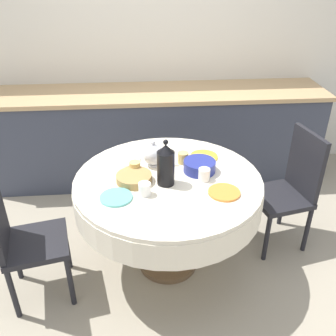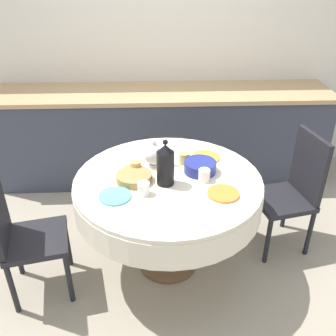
{
  "view_description": "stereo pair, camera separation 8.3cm",
  "coord_description": "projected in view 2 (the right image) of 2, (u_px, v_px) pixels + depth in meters",
  "views": [
    {
      "loc": [
        -0.17,
        -2.12,
        2.07
      ],
      "look_at": [
        0.0,
        0.0,
        0.84
      ],
      "focal_mm": 40.0,
      "sensor_mm": 36.0,
      "label": 1
    },
    {
      "loc": [
        -0.09,
        -2.12,
        2.07
      ],
      "look_at": [
        0.0,
        0.0,
        0.84
      ],
      "focal_mm": 40.0,
      "sensor_mm": 36.0,
      "label": 2
    }
  ],
  "objects": [
    {
      "name": "cup_near_right",
      "position": [
        204.0,
        175.0,
        2.45
      ],
      "size": [
        0.08,
        0.08,
        0.08
      ],
      "primitive_type": "cylinder",
      "color": "white",
      "rests_on": "dining_table"
    },
    {
      "name": "coffee_carafe",
      "position": [
        165.0,
        165.0,
        2.37
      ],
      "size": [
        0.11,
        0.11,
        0.32
      ],
      "color": "black",
      "rests_on": "dining_table"
    },
    {
      "name": "teapot",
      "position": [
        154.0,
        154.0,
        2.61
      ],
      "size": [
        0.21,
        0.15,
        0.19
      ],
      "color": "white",
      "rests_on": "dining_table"
    },
    {
      "name": "plate_far_right",
      "position": [
        205.0,
        157.0,
        2.74
      ],
      "size": [
        0.2,
        0.2,
        0.01
      ],
      "primitive_type": "cylinder",
      "color": "yellow",
      "rests_on": "dining_table"
    },
    {
      "name": "plate_near_left",
      "position": [
        115.0,
        196.0,
        2.3
      ],
      "size": [
        0.2,
        0.2,
        0.01
      ],
      "primitive_type": "cylinder",
      "color": "#60BCB7",
      "rests_on": "dining_table"
    },
    {
      "name": "cup_far_left",
      "position": [
        135.0,
        167.0,
        2.55
      ],
      "size": [
        0.08,
        0.08,
        0.08
      ],
      "primitive_type": "cylinder",
      "color": "#DBB766",
      "rests_on": "dining_table"
    },
    {
      "name": "chair_right",
      "position": [
        21.0,
        231.0,
        2.4
      ],
      "size": [
        0.48,
        0.48,
        0.95
      ],
      "rotation": [
        0.0,
        0.0,
        -1.35
      ],
      "color": "black",
      "rests_on": "ground_plane"
    },
    {
      "name": "cup_near_left",
      "position": [
        144.0,
        188.0,
        2.31
      ],
      "size": [
        0.08,
        0.08,
        0.08
      ],
      "primitive_type": "cylinder",
      "color": "white",
      "rests_on": "dining_table"
    },
    {
      "name": "bread_basket",
      "position": [
        134.0,
        177.0,
        2.46
      ],
      "size": [
        0.23,
        0.23,
        0.05
      ],
      "primitive_type": "cylinder",
      "color": "#AD844C",
      "rests_on": "dining_table"
    },
    {
      "name": "fruit_bowl",
      "position": [
        200.0,
        167.0,
        2.55
      ],
      "size": [
        0.22,
        0.22,
        0.08
      ],
      "primitive_type": "cylinder",
      "color": "navy",
      "rests_on": "dining_table"
    },
    {
      "name": "plate_near_right",
      "position": [
        223.0,
        194.0,
        2.33
      ],
      "size": [
        0.2,
        0.2,
        0.01
      ],
      "primitive_type": "cylinder",
      "color": "orange",
      "rests_on": "dining_table"
    },
    {
      "name": "ground_plane",
      "position": [
        168.0,
        263.0,
        2.88
      ],
      "size": [
        12.0,
        12.0,
        0.0
      ],
      "primitive_type": "plane",
      "color": "#9E937F"
    },
    {
      "name": "wall_back",
      "position": [
        161.0,
        43.0,
        3.65
      ],
      "size": [
        7.0,
        0.05,
        2.6
      ],
      "color": "silver",
      "rests_on": "ground_plane"
    },
    {
      "name": "cup_far_right",
      "position": [
        184.0,
        158.0,
        2.66
      ],
      "size": [
        0.08,
        0.08,
        0.08
      ],
      "primitive_type": "cylinder",
      "color": "#DBB766",
      "rests_on": "dining_table"
    },
    {
      "name": "plate_far_left",
      "position": [
        128.0,
        159.0,
        2.72
      ],
      "size": [
        0.2,
        0.2,
        0.01
      ],
      "primitive_type": "cylinder",
      "color": "white",
      "rests_on": "dining_table"
    },
    {
      "name": "chair_left",
      "position": [
        293.0,
        188.0,
        2.83
      ],
      "size": [
        0.48,
        0.48,
        0.95
      ],
      "rotation": [
        0.0,
        0.0,
        -4.5
      ],
      "color": "black",
      "rests_on": "ground_plane"
    },
    {
      "name": "kitchen_counter",
      "position": [
        163.0,
        135.0,
        3.78
      ],
      "size": [
        3.24,
        0.64,
        0.93
      ],
      "color": "#383D4C",
      "rests_on": "ground_plane"
    },
    {
      "name": "dining_table",
      "position": [
        168.0,
        194.0,
        2.56
      ],
      "size": [
        1.27,
        1.27,
        0.76
      ],
      "color": "brown",
      "rests_on": "ground_plane"
    }
  ]
}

